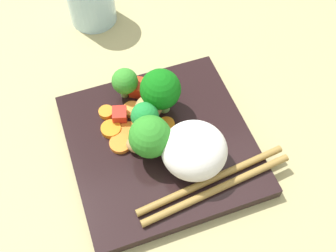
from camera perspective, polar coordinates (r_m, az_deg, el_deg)
ground_plane at (r=56.74cm, az=-0.95°, el=-3.47°), size 110.00×110.00×2.00cm
square_plate at (r=55.14cm, az=-0.97°, el=-2.51°), size 23.50×23.50×1.70cm
rice_mound at (r=50.26cm, az=3.61°, el=-3.35°), size 10.35×10.44×6.12cm
broccoli_floret_0 at (r=53.15cm, az=-3.21°, el=1.31°), size 3.65×3.65×4.90cm
broccoli_floret_1 at (r=50.19cm, az=-2.48°, el=-1.50°), size 5.27×5.27×6.62cm
broccoli_floret_2 at (r=56.83cm, az=-5.94°, el=6.06°), size 3.60×3.60×4.78cm
broccoli_floret_3 at (r=54.06cm, az=-1.03°, el=4.96°), size 5.41×5.41×6.97cm
carrot_slice_0 at (r=55.43cm, az=-0.22°, el=0.22°), size 3.08×3.08×0.59cm
carrot_slice_1 at (r=55.45cm, az=-7.81°, el=-0.41°), size 3.74×3.74×0.75cm
carrot_slice_2 at (r=56.93cm, az=-4.95°, el=2.27°), size 3.21×3.21×0.74cm
carrot_slice_3 at (r=54.17cm, az=-6.54°, el=-2.42°), size 3.98×3.98×0.63cm
carrot_slice_4 at (r=57.08cm, az=-8.46°, el=1.88°), size 2.05×2.05×0.73cm
carrot_slice_5 at (r=55.00cm, az=-5.35°, el=-0.89°), size 4.34×4.34×0.55cm
pepper_chunk_0 at (r=55.83cm, az=-6.62°, el=1.44°), size 2.50×2.39×1.88cm
pepper_chunk_1 at (r=58.27cm, az=-3.88°, el=5.19°), size 3.57×3.68×1.99cm
pepper_chunk_2 at (r=57.96cm, az=-1.80°, el=4.45°), size 2.89×2.68×1.39cm
chicken_piece_1 at (r=55.67cm, az=-2.81°, el=2.59°), size 4.53×4.81×2.91cm
chicken_piece_2 at (r=53.33cm, az=-4.39°, el=-2.23°), size 3.48×3.60×1.93cm
chopstick_pair at (r=51.28cm, az=6.39°, el=-7.95°), size 4.40×20.22×0.90cm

